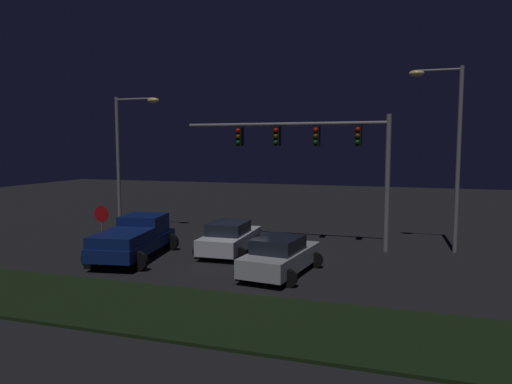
{
  "coord_description": "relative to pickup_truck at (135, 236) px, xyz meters",
  "views": [
    {
      "loc": [
        7.44,
        -20.0,
        5.02
      ],
      "look_at": [
        0.86,
        0.19,
        2.94
      ],
      "focal_mm": 33.12,
      "sensor_mm": 36.0,
      "label": 1
    }
  ],
  "objects": [
    {
      "name": "street_lamp_left",
      "position": [
        -3.92,
        5.48,
        3.97
      ],
      "size": [
        2.84,
        0.44,
        7.81
      ],
      "color": "slate",
      "rests_on": "ground_plane"
    },
    {
      "name": "street_lamp_right",
      "position": [
        13.33,
        5.65,
        4.4
      ],
      "size": [
        2.42,
        0.44,
        8.67
      ],
      "color": "slate",
      "rests_on": "ground_plane"
    },
    {
      "name": "ground_plane",
      "position": [
        4.19,
        1.85,
        -1.0
      ],
      "size": [
        80.0,
        80.0,
        0.0
      ],
      "primitive_type": "plane",
      "color": "black"
    },
    {
      "name": "grass_median",
      "position": [
        4.19,
        -5.74,
        -0.95
      ],
      "size": [
        23.99,
        4.17,
        0.1
      ],
      "primitive_type": "cube",
      "color": "black",
      "rests_on": "ground_plane"
    },
    {
      "name": "car_sedan",
      "position": [
        6.92,
        -0.65,
        -0.26
      ],
      "size": [
        2.85,
        4.59,
        1.51
      ],
      "rotation": [
        0.0,
        0.0,
        1.44
      ],
      "color": "#B7B7BC",
      "rests_on": "ground_plane"
    },
    {
      "name": "pickup_truck",
      "position": [
        0.0,
        0.0,
        0.0
      ],
      "size": [
        3.45,
        5.65,
        1.8
      ],
      "rotation": [
        0.0,
        0.0,
        1.73
      ],
      "color": "navy",
      "rests_on": "ground_plane"
    },
    {
      "name": "traffic_signal_gantry",
      "position": [
        7.29,
        4.78,
        4.03
      ],
      "size": [
        10.32,
        0.56,
        6.5
      ],
      "color": "slate",
      "rests_on": "ground_plane"
    },
    {
      "name": "car_sedan_far",
      "position": [
        3.72,
        2.17,
        -0.26
      ],
      "size": [
        2.58,
        4.46,
        1.51
      ],
      "rotation": [
        0.0,
        0.0,
        1.61
      ],
      "color": "silver",
      "rests_on": "ground_plane"
    },
    {
      "name": "stop_sign",
      "position": [
        -2.06,
        0.43,
        0.56
      ],
      "size": [
        0.76,
        0.08,
        2.23
      ],
      "color": "slate",
      "rests_on": "ground_plane"
    }
  ]
}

